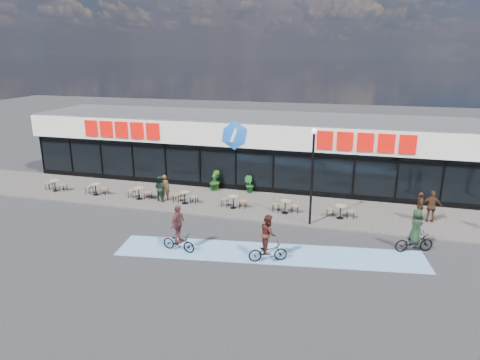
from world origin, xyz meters
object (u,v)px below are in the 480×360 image
object	(u,v)px
potted_plant_left	(214,181)
patron_left	(165,187)
cyclist_a	(268,243)
pedestrian_a	(420,206)
lamp_post	(312,168)
bistro_set_0	(56,184)
cyclist_b	(415,236)
potted_plant_mid	(215,180)
patron_right	(160,188)
pedestrian_c	(432,207)
potted_plant_right	(249,184)

from	to	relation	value
potted_plant_left	patron_left	size ratio (longest dim) A/B	0.74
cyclist_a	potted_plant_left	bearing A→B (deg)	121.97
patron_left	pedestrian_a	size ratio (longest dim) A/B	1.02
lamp_post	cyclist_a	xyz separation A→B (m)	(-1.33, -4.55, -2.26)
patron_left	cyclist_a	distance (m)	9.77
bistro_set_0	cyclist_b	bearing A→B (deg)	-8.31
potted_plant_mid	patron_right	bearing A→B (deg)	-130.71
potted_plant_mid	pedestrian_c	world-z (taller)	pedestrian_c
pedestrian_a	patron_right	bearing A→B (deg)	-83.19
potted_plant_right	patron_right	distance (m)	5.68
potted_plant_left	cyclist_b	size ratio (longest dim) A/B	0.58
patron_left	cyclist_a	xyz separation A→B (m)	(7.69, -6.02, -0.03)
pedestrian_a	cyclist_b	bearing A→B (deg)	-5.70
patron_left	patron_right	bearing A→B (deg)	22.85
potted_plant_right	potted_plant_left	bearing A→B (deg)	-177.31
potted_plant_left	patron_left	world-z (taller)	patron_left
potted_plant_mid	potted_plant_right	world-z (taller)	potted_plant_mid
potted_plant_left	patron_right	bearing A→B (deg)	-130.92
potted_plant_mid	cyclist_a	bearing A→B (deg)	-58.53
lamp_post	pedestrian_c	bearing A→B (deg)	17.56
potted_plant_left	potted_plant_mid	distance (m)	0.11
pedestrian_a	lamp_post	bearing A→B (deg)	-65.96
potted_plant_left	potted_plant_mid	size ratio (longest dim) A/B	0.92
patron_left	cyclist_b	xyz separation A→B (m)	(13.99, -3.32, -0.14)
pedestrian_a	cyclist_b	size ratio (longest dim) A/B	0.77
lamp_post	cyclist_a	world-z (taller)	lamp_post
lamp_post	patron_right	distance (m)	9.60
lamp_post	pedestrian_a	bearing A→B (deg)	20.21
potted_plant_mid	bistro_set_0	bearing A→B (deg)	-163.87
bistro_set_0	potted_plant_left	distance (m)	10.41
patron_left	patron_right	distance (m)	0.29
lamp_post	patron_right	world-z (taller)	lamp_post
patron_right	cyclist_b	size ratio (longest dim) A/B	0.76
pedestrian_c	cyclist_a	world-z (taller)	cyclist_a
patron_right	potted_plant_right	bearing A→B (deg)	-133.77
pedestrian_c	lamp_post	bearing A→B (deg)	17.20
cyclist_a	cyclist_b	distance (m)	6.86
bistro_set_0	potted_plant_left	size ratio (longest dim) A/B	1.28
patron_right	pedestrian_c	bearing A→B (deg)	-162.93
potted_plant_mid	pedestrian_a	bearing A→B (deg)	-9.99
bistro_set_0	patron_right	xyz separation A→B (m)	(7.53, -0.04, 0.34)
pedestrian_c	cyclist_b	xyz separation A→B (m)	(-1.23, -3.81, -0.20)
cyclist_a	bistro_set_0	bearing A→B (deg)	159.16
potted_plant_left	patron_left	xyz separation A→B (m)	(-2.25, -2.69, 0.21)
potted_plant_mid	cyclist_a	size ratio (longest dim) A/B	0.60
patron_right	cyclist_a	world-z (taller)	cyclist_a
bistro_set_0	pedestrian_c	xyz separation A→B (m)	(22.98, 0.63, 0.42)
bistro_set_0	cyclist_a	world-z (taller)	cyclist_a
bistro_set_0	potted_plant_right	world-z (taller)	potted_plant_right
bistro_set_0	patron_right	size ratio (longest dim) A/B	0.97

